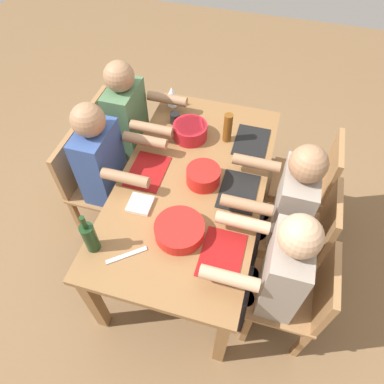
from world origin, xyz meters
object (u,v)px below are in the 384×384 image
Objects in this scene: chair_near_right at (311,180)px; serving_bowl_salad at (203,175)px; diner_near_left at (275,272)px; beer_bottle at (228,128)px; diner_near_center at (285,206)px; napkin_stack at (140,204)px; diner_far_center at (107,167)px; diner_far_right at (133,123)px; wine_glass at (172,93)px; cup_far_right at (175,118)px; wine_bottle at (90,237)px; serving_bowl_fruit at (180,230)px; chair_near_left at (300,297)px; serving_bowl_pasta at (190,130)px; chair_far_center at (90,181)px; chair_far_right at (115,140)px; chair_near_center at (306,231)px; dining_table at (192,190)px.

serving_bowl_salad is at bearing 121.80° from chair_near_right.
diner_near_left is 1.03m from beer_bottle.
diner_near_center is 0.89m from napkin_stack.
diner_far_right is (0.46, 0.00, 0.00)m from diner_far_center.
wine_glass is 1.98× the size of cup_far_right.
cup_far_right is (1.12, -0.12, -0.07)m from wine_bottle.
napkin_stack is (0.13, 0.29, -0.04)m from serving_bowl_fruit.
cup_far_right is at bearing 87.35° from chair_near_right.
chair_near_left is 1.47m from cup_far_right.
beer_bottle is at bearing -100.29° from cup_far_right.
chair_near_right is 3.53× the size of serving_bowl_pasta.
diner_far_center reaches higher than serving_bowl_salad.
chair_far_center is at bearing 90.00° from diner_far_center.
chair_near_right is 1.63m from wine_bottle.
beer_bottle is 0.42m from cup_far_right.
chair_far_right is 0.61m from wine_glass.
serving_bowl_fruit is 0.42m from serving_bowl_salad.
beer_bottle reaches higher than chair_near_left.
serving_bowl_pasta is at bearing 61.47° from diner_near_center.
chair_far_right is (0.92, 1.38, -0.21)m from diner_near_left.
chair_far_center is at bearing 121.02° from serving_bowl_pasta.
chair_near_center is 1.00× the size of chair_near_left.
diner_far_right is 4.99× the size of serving_bowl_pasta.
wine_bottle is 3.45× the size of cup_far_right.
dining_table is 0.38m from napkin_stack.
serving_bowl_salad is 2.55× the size of cup_far_right.
dining_table is 1.98× the size of chair_far_center.
serving_bowl_fruit is at bearing -159.98° from wine_glass.
chair_near_right is (0.92, 0.00, 0.00)m from chair_near_left.
diner_far_right is 4.21× the size of serving_bowl_fruit.
chair_near_center is 1.63m from chair_far_right.
chair_near_left is 1.00× the size of chair_far_center.
chair_near_center is 0.71× the size of diner_near_left.
cup_far_right is at bearing 47.42° from chair_near_left.
diner_near_left is 14.28× the size of cup_far_right.
chair_near_right is 3.86× the size of beer_bottle.
serving_bowl_fruit is 1.16m from wine_glass.
chair_near_left is at bearing -133.28° from serving_bowl_pasta.
wine_bottle is (-0.61, -0.21, 0.15)m from diner_far_center.
wine_bottle is (-0.61, 1.18, 0.37)m from chair_near_center.
chair_far_center is 0.46m from chair_far_right.
chair_near_center is at bearing -75.42° from napkin_stack.
napkin_stack is (-0.29, 0.32, -0.05)m from serving_bowl_salad.
serving_bowl_pasta is 1.72× the size of napkin_stack.
diner_far_center is 0.63m from serving_bowl_pasta.
chair_far_right is 0.71× the size of diner_far_right.
serving_bowl_pasta is at bearing 66.54° from chair_near_center.
wine_glass reaches higher than chair_near_left.
serving_bowl_salad is at bearing -88.75° from chair_far_center.
chair_near_center is at bearing 180.00° from chair_near_right.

